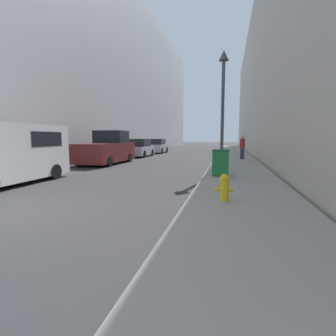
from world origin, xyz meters
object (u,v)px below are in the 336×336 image
trash_bin (221,162)px  pickup_truck (107,150)px  pedestrian_on_sidewalk (242,147)px  parked_sedan_far (157,147)px  fire_hydrant (224,187)px  parked_sedan_near (140,149)px  lamppost (223,95)px  white_van (7,151)px

trash_bin → pickup_truck: (-7.78, 5.18, 0.23)m
trash_bin → pedestrian_on_sidewalk: pedestrian_on_sidewalk is taller
trash_bin → parked_sedan_far: (-7.70, 17.87, 0.02)m
fire_hydrant → pedestrian_on_sidewalk: size_ratio=0.39×
pickup_truck → parked_sedan_far: pickup_truck is taller
fire_hydrant → pickup_truck: 12.56m
fire_hydrant → parked_sedan_near: parked_sedan_near is taller
fire_hydrant → lamppost: (-0.26, 6.60, 3.31)m
white_van → parked_sedan_far: (0.07, 20.93, -0.52)m
lamppost → pedestrian_on_sidewalk: size_ratio=3.29×
trash_bin → lamppost: 3.76m
trash_bin → white_van: bearing=-158.5°
trash_bin → lamppost: lamppost is taller
parked_sedan_far → pedestrian_on_sidewalk: bearing=-44.4°
parked_sedan_far → fire_hydrant: bearing=-70.4°
pickup_truck → parked_sedan_far: 12.69m
white_van → parked_sedan_near: 14.96m
lamppost → white_van: bearing=-146.2°
lamppost → pedestrian_on_sidewalk: bearing=79.1°
parked_sedan_near → parked_sedan_far: size_ratio=1.00×
fire_hydrant → parked_sedan_near: bearing=116.0°
pedestrian_on_sidewalk → fire_hydrant: bearing=-94.6°
fire_hydrant → lamppost: size_ratio=0.12×
lamppost → pedestrian_on_sidewalk: (1.34, 6.92, -2.79)m
lamppost → pickup_truck: size_ratio=1.08×
trash_bin → pedestrian_on_sidewalk: bearing=81.8°
lamppost → parked_sedan_far: bearing=116.0°
lamppost → white_van: lamppost is taller
lamppost → white_van: size_ratio=1.13×
white_van → trash_bin: bearing=21.5°
fire_hydrant → trash_bin: bearing=93.0°
fire_hydrant → pedestrian_on_sidewalk: pedestrian_on_sidewalk is taller
lamppost → parked_sedan_far: lamppost is taller
parked_sedan_near → lamppost: bearing=-51.7°
fire_hydrant → white_van: (-8.01, 1.42, 0.74)m
pickup_truck → parked_sedan_near: 6.71m
pickup_truck → trash_bin: bearing=-33.7°
lamppost → white_van: (-7.75, -5.19, -2.57)m
parked_sedan_near → parked_sedan_far: parked_sedan_near is taller
white_van → parked_sedan_far: size_ratio=1.27×
fire_hydrant → parked_sedan_far: size_ratio=0.17×
trash_bin → parked_sedan_near: bearing=123.1°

